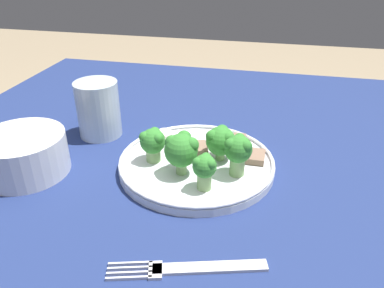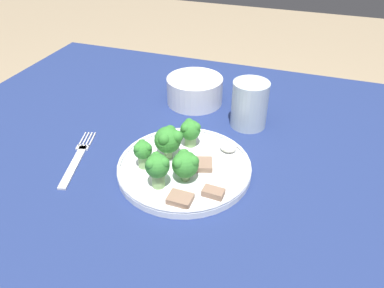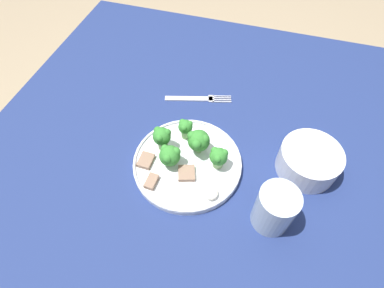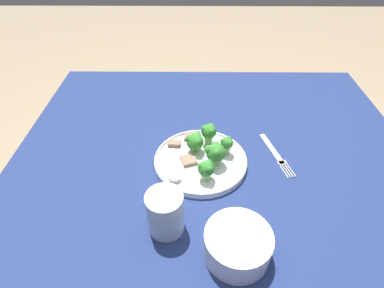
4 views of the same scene
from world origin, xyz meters
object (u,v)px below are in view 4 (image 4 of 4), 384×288
(fork, at_px, (275,154))
(cream_bowl, at_px, (237,245))
(drinking_glass, at_px, (166,214))
(dinner_plate, at_px, (201,161))

(fork, distance_m, cream_bowl, 0.32)
(cream_bowl, height_order, drinking_glass, drinking_glass)
(cream_bowl, distance_m, drinking_glass, 0.15)
(cream_bowl, bearing_deg, fork, -115.31)
(fork, bearing_deg, dinner_plate, 10.51)
(fork, height_order, drinking_glass, drinking_glass)
(dinner_plate, bearing_deg, cream_bowl, 104.99)
(fork, bearing_deg, drinking_glass, 39.56)
(cream_bowl, bearing_deg, dinner_plate, -75.01)
(dinner_plate, xyz_separation_m, drinking_glass, (0.07, 0.19, 0.04))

